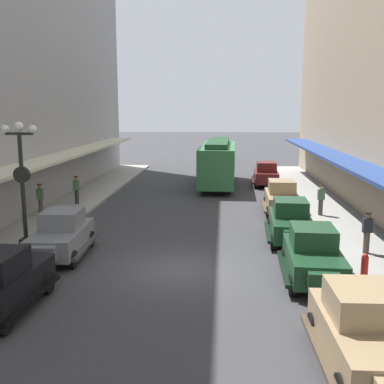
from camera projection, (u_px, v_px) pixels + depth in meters
name	position (u px, v px, depth m)	size (l,w,h in m)	color
ground_plane	(181.00, 270.00, 16.80)	(200.00, 200.00, 0.00)	#38383A
parked_car_0	(291.00, 220.00, 20.25)	(2.30, 4.32, 1.84)	#193D23
parked_car_1	(282.00, 197.00, 25.70)	(2.24, 4.30, 1.84)	#997F5B
parked_car_2	(266.00, 173.00, 34.91)	(2.27, 4.31, 1.84)	#591919
parked_car_4	(364.00, 330.00, 10.25)	(2.20, 4.28, 1.84)	#997F5B
parked_car_5	(313.00, 254.00, 15.60)	(2.28, 4.31, 1.84)	#193D23
parked_car_6	(61.00, 233.00, 18.15)	(2.29, 4.31, 1.84)	slate
streetcar	(218.00, 161.00, 34.72)	(2.74, 9.66, 3.46)	#33723F
lamp_post_with_clock	(22.00, 181.00, 18.08)	(1.42, 0.44, 5.16)	black
fire_hydrant	(365.00, 265.00, 15.62)	(0.24, 0.24, 0.82)	#B21E19
pedestrian_0	(40.00, 199.00, 24.72)	(0.36, 0.28, 1.67)	#4C4238
pedestrian_1	(321.00, 199.00, 24.60)	(0.36, 0.28, 1.67)	#4C4238
pedestrian_2	(367.00, 232.00, 18.10)	(0.36, 0.28, 1.67)	#4C4238
pedestrian_3	(77.00, 190.00, 27.56)	(0.36, 0.28, 1.67)	#2D2D33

